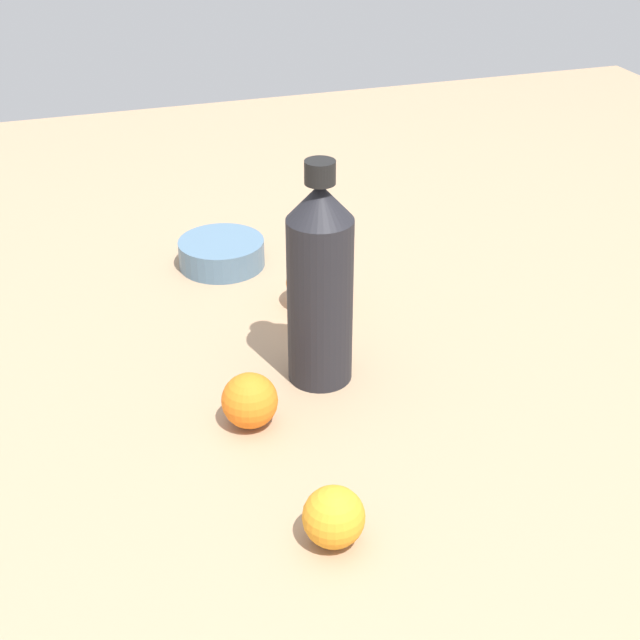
# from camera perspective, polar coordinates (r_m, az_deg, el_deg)

# --- Properties ---
(ground_plane) EXTENTS (2.40, 2.40, 0.00)m
(ground_plane) POSITION_cam_1_polar(r_m,az_deg,el_deg) (1.08, 0.42, -4.79)
(ground_plane) COLOR #9E7F60
(water_bottle) EXTENTS (0.08, 0.08, 0.28)m
(water_bottle) POSITION_cam_1_polar(r_m,az_deg,el_deg) (1.05, -0.00, 2.34)
(water_bottle) COLOR black
(water_bottle) RESTS_ON ground_plane
(orange_0) EXTENTS (0.06, 0.06, 0.06)m
(orange_0) POSITION_cam_1_polar(r_m,az_deg,el_deg) (0.87, 0.87, -12.38)
(orange_0) COLOR orange
(orange_0) RESTS_ON ground_plane
(orange_1) EXTENTS (0.06, 0.06, 0.06)m
(orange_1) POSITION_cam_1_polar(r_m,az_deg,el_deg) (1.02, -4.48, -5.12)
(orange_1) COLOR orange
(orange_1) RESTS_ON ground_plane
(orange_2) EXTENTS (0.07, 0.07, 0.07)m
(orange_2) POSITION_cam_1_polar(r_m,az_deg,el_deg) (1.25, -0.52, 2.38)
(orange_2) COLOR orange
(orange_2) RESTS_ON ground_plane
(ceramic_bowl) EXTENTS (0.13, 0.13, 0.04)m
(ceramic_bowl) POSITION_cam_1_polar(r_m,az_deg,el_deg) (1.38, -6.25, 4.24)
(ceramic_bowl) COLOR slate
(ceramic_bowl) RESTS_ON ground_plane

